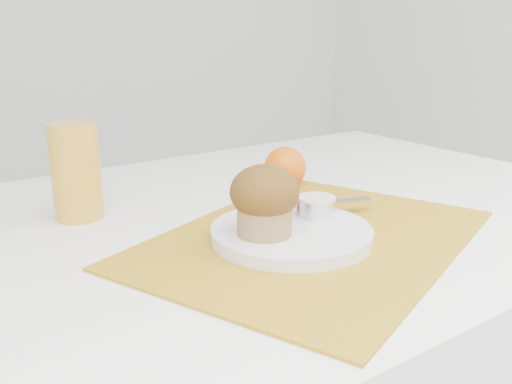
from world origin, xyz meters
TOP-DOWN VIEW (x-y plane):
  - placemat at (-0.02, -0.09)m, footprint 0.57×0.50m
  - plate at (-0.05, -0.08)m, footprint 0.26×0.26m
  - ramekin at (0.01, -0.06)m, footprint 0.07×0.07m
  - cream at (0.01, -0.06)m, footprint 0.05×0.05m
  - raspberry_near at (-0.02, -0.03)m, footprint 0.02×0.02m
  - raspberry_far at (-0.02, -0.03)m, footprint 0.02×0.02m
  - butter_knife at (0.04, -0.03)m, footprint 0.18×0.08m
  - orange at (0.11, 0.13)m, footprint 0.07×0.07m
  - juice_glass at (-0.24, 0.18)m, footprint 0.09×0.09m
  - muffin at (-0.09, -0.08)m, footprint 0.09×0.09m

SIDE VIEW (x-z plane):
  - placemat at x=-0.02m, z-range 0.75..0.75m
  - plate at x=-0.05m, z-range 0.75..0.77m
  - butter_knife at x=0.04m, z-range 0.77..0.78m
  - raspberry_far at x=-0.02m, z-range 0.77..0.79m
  - raspberry_near at x=-0.02m, z-range 0.77..0.79m
  - ramekin at x=0.01m, z-range 0.77..0.79m
  - orange at x=0.11m, z-range 0.75..0.82m
  - cream at x=0.01m, z-range 0.79..0.80m
  - muffin at x=-0.09m, z-range 0.77..0.86m
  - juice_glass at x=-0.24m, z-range 0.75..0.89m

